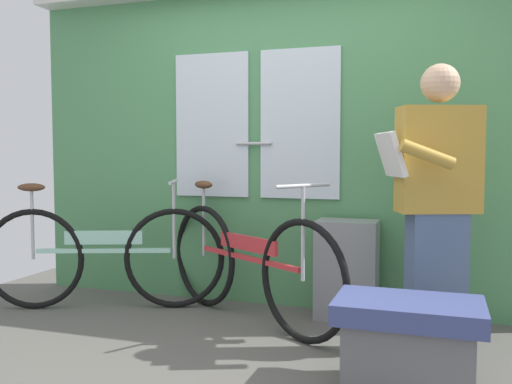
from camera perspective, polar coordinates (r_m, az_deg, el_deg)
ground_plane at (r=3.26m, az=-3.75°, el=-17.16°), size 5.08×4.13×0.04m
train_door_wall at (r=4.24m, az=2.53°, el=5.28°), size 4.08×0.28×2.40m
bicycle_near_door at (r=4.34m, az=-15.30°, el=-6.26°), size 1.69×0.72×0.96m
bicycle_leaning_behind at (r=3.86m, az=-0.90°, el=-7.27°), size 1.58×1.04×0.97m
passenger_reading_newspaper at (r=3.40m, az=17.82°, el=-0.91°), size 0.62×0.56×1.66m
trash_bin_by_wall at (r=4.00m, az=9.22°, el=-7.79°), size 0.42×0.28×0.69m
bench_seat_corner at (r=2.90m, az=15.21°, el=-14.57°), size 0.70×0.44×0.45m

